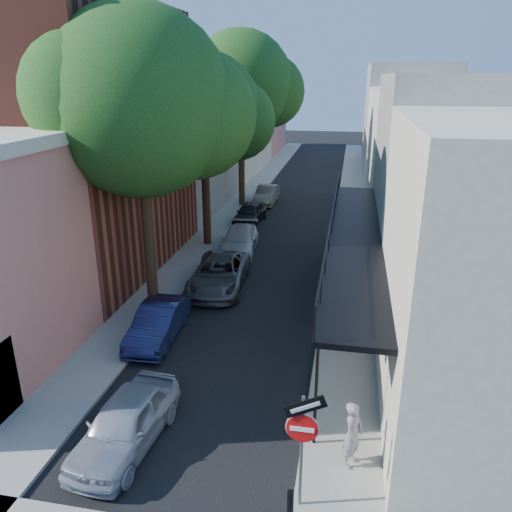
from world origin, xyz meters
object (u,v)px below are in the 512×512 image
at_px(bollard, 290,507).
at_px(parked_car_a, 125,423).
at_px(oak_near, 153,106).
at_px(oak_mid, 212,114).
at_px(parked_car_b, 158,323).
at_px(parked_car_f, 267,195).
at_px(parked_car_d, 240,240).
at_px(pedestrian, 353,435).
at_px(oak_far, 248,86).
at_px(parked_car_e, 250,213).
at_px(parked_car_c, 219,274).
at_px(sign_post, 302,433).

height_order(bollard, parked_car_a, parked_car_a).
distance_m(oak_near, oak_mid, 8.01).
relative_size(parked_car_b, parked_car_f, 0.98).
xyz_separation_m(parked_car_d, pedestrian, (6.04, -14.88, 0.34)).
distance_m(oak_near, oak_far, 17.01).
xyz_separation_m(parked_car_d, parked_car_f, (-0.36, 10.81, 0.01)).
bearing_deg(parked_car_a, oak_mid, 101.68).
bearing_deg(oak_near, parked_car_e, 85.46).
xyz_separation_m(oak_far, parked_car_a, (1.95, -25.10, -7.59)).
relative_size(oak_near, oak_mid, 1.12).
bearing_deg(parked_car_e, bollard, -72.35).
bearing_deg(pedestrian, parked_car_d, 46.45).
bearing_deg(parked_car_a, parked_car_d, 96.07).
height_order(oak_near, parked_car_c, oak_near).
distance_m(parked_car_d, parked_car_e, 5.57).
bearing_deg(parked_car_b, parked_car_e, 87.11).
relative_size(oak_mid, pedestrian, 5.96).
distance_m(sign_post, oak_mid, 19.14).
height_order(parked_car_a, parked_car_c, parked_car_c).
bearing_deg(bollard, sign_post, 71.44).
bearing_deg(parked_car_a, oak_far, 98.97).
bearing_deg(parked_car_d, oak_mid, 145.34).
xyz_separation_m(oak_mid, pedestrian, (7.65, -15.81, -6.08)).
xyz_separation_m(oak_mid, parked_car_b, (0.82, -10.73, -6.42)).
height_order(sign_post, parked_car_a, sign_post).
bearing_deg(parked_car_b, sign_post, -50.60).
bearing_deg(pedestrian, parked_car_f, 38.34).
bearing_deg(oak_near, oak_mid, 90.37).
relative_size(bollard, parked_car_e, 0.21).
bearing_deg(oak_far, pedestrian, -73.02).
bearing_deg(parked_car_c, bollard, -72.85).
relative_size(oak_mid, parked_car_f, 2.57).
relative_size(parked_car_b, parked_car_e, 1.01).
distance_m(bollard, parked_car_a, 4.71).
bearing_deg(parked_car_e, pedestrian, -67.94).
distance_m(oak_far, parked_car_a, 26.29).
distance_m(bollard, oak_near, 13.78).
bearing_deg(sign_post, parked_car_f, 101.12).
height_order(oak_far, parked_car_c, oak_far).
bearing_deg(sign_post, parked_car_a, 165.30).
relative_size(parked_car_a, parked_car_e, 1.03).
distance_m(sign_post, parked_car_f, 27.69).
height_order(sign_post, parked_car_f, sign_post).
xyz_separation_m(oak_far, pedestrian, (7.59, -24.85, -7.28)).
height_order(parked_car_e, parked_car_f, parked_car_f).
distance_m(sign_post, parked_car_c, 12.41).
xyz_separation_m(oak_mid, oak_far, (0.06, 9.04, 1.20)).
bearing_deg(parked_car_d, pedestrian, -72.40).
xyz_separation_m(oak_near, parked_car_e, (1.00, 12.58, -7.23)).
distance_m(sign_post, oak_far, 27.80).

